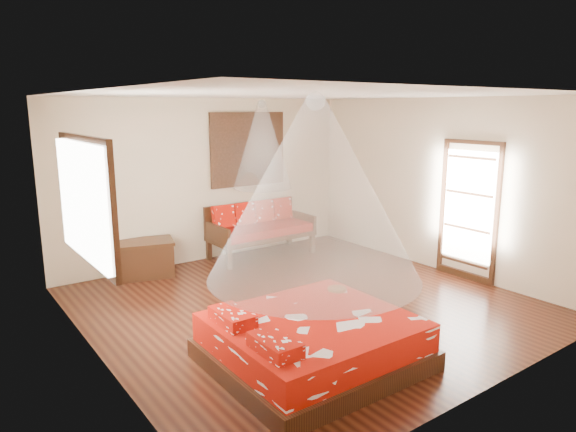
{
  "coord_description": "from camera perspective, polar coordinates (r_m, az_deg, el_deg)",
  "views": [
    {
      "loc": [
        -4.12,
        -5.22,
        2.64
      ],
      "look_at": [
        0.03,
        0.46,
        1.15
      ],
      "focal_mm": 32.0,
      "sensor_mm": 36.0,
      "label": 1
    }
  ],
  "objects": [
    {
      "name": "mosquito_net_main",
      "position": [
        5.04,
        2.97,
        2.92
      ],
      "size": [
        2.15,
        2.15,
        1.8
      ],
      "primitive_type": "cone",
      "color": "white",
      "rests_on": "ceiling"
    },
    {
      "name": "bed",
      "position": [
        5.51,
        2.64,
        -13.74
      ],
      "size": [
        2.03,
        1.84,
        0.63
      ],
      "rotation": [
        0.0,
        0.0,
        -0.01
      ],
      "color": "black",
      "rests_on": "floor"
    },
    {
      "name": "glazed_door",
      "position": [
        8.4,
        19.41,
        0.5
      ],
      "size": [
        0.08,
        1.02,
        2.16
      ],
      "color": "black",
      "rests_on": "floor"
    },
    {
      "name": "daybed",
      "position": [
        9.3,
        -3.25,
        -1.22
      ],
      "size": [
        1.88,
        0.84,
        0.97
      ],
      "color": "black",
      "rests_on": "floor"
    },
    {
      "name": "window_left",
      "position": [
        5.68,
        -21.3,
        1.61
      ],
      "size": [
        0.1,
        1.74,
        1.34
      ],
      "color": "black",
      "rests_on": "wall_left"
    },
    {
      "name": "room",
      "position": [
        6.76,
        2.06,
        1.39
      ],
      "size": [
        5.54,
        5.54,
        2.84
      ],
      "color": "black",
      "rests_on": "ground"
    },
    {
      "name": "shutter_panel",
      "position": [
        9.36,
        -4.46,
        7.4
      ],
      "size": [
        1.52,
        0.06,
        1.32
      ],
      "color": "black",
      "rests_on": "wall_back"
    },
    {
      "name": "mosquito_net_daybed",
      "position": [
        8.96,
        -2.88,
        7.86
      ],
      "size": [
        1.03,
        1.03,
        1.5
      ],
      "primitive_type": "cone",
      "color": "white",
      "rests_on": "ceiling"
    },
    {
      "name": "storage_chest",
      "position": [
        8.5,
        -15.43,
        -4.52
      ],
      "size": [
        0.97,
        0.82,
        0.57
      ],
      "rotation": [
        0.0,
        0.0,
        -0.28
      ],
      "color": "black",
      "rests_on": "floor"
    },
    {
      "name": "wine_tray",
      "position": [
        6.21,
        5.47,
        -7.79
      ],
      "size": [
        0.23,
        0.23,
        0.19
      ],
      "rotation": [
        0.0,
        0.0,
        -0.18
      ],
      "color": "brown",
      "rests_on": "bed"
    }
  ]
}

